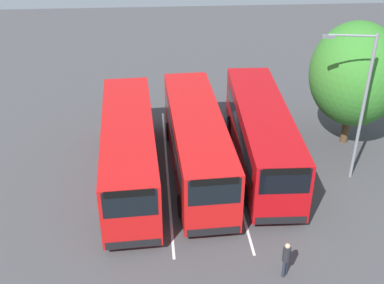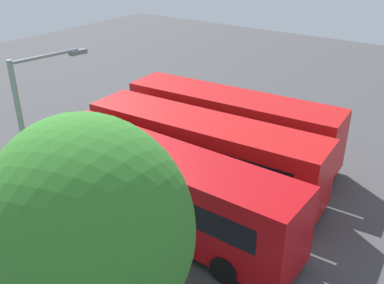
{
  "view_description": "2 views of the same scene",
  "coord_description": "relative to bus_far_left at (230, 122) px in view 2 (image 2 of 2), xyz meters",
  "views": [
    {
      "loc": [
        22.09,
        -1.86,
        14.5
      ],
      "look_at": [
        0.52,
        -0.39,
        2.0
      ],
      "focal_mm": 45.8,
      "sensor_mm": 36.0,
      "label": 1
    },
    {
      "loc": [
        -9.61,
        14.55,
        10.94
      ],
      "look_at": [
        1.01,
        -0.42,
        1.93
      ],
      "focal_mm": 40.73,
      "sensor_mm": 36.0,
      "label": 2
    }
  ],
  "objects": [
    {
      "name": "ground_plane",
      "position": [
        -0.81,
        3.59,
        -1.86
      ],
      "size": [
        67.7,
        67.7,
        0.0
      ],
      "primitive_type": "plane",
      "color": "#424244"
    },
    {
      "name": "bus_far_left",
      "position": [
        0.0,
        0.0,
        0.0
      ],
      "size": [
        11.47,
        3.18,
        3.36
      ],
      "rotation": [
        0.0,
        0.0,
        0.06
      ],
      "color": "red",
      "rests_on": "ground"
    },
    {
      "name": "bus_center_left",
      "position": [
        -0.58,
        3.48,
        0.0
      ],
      "size": [
        11.46,
        3.1,
        3.36
      ],
      "rotation": [
        0.0,
        0.0,
        0.05
      ],
      "color": "red",
      "rests_on": "ground"
    },
    {
      "name": "bus_center_right",
      "position": [
        -1.13,
        6.97,
        0.0
      ],
      "size": [
        11.4,
        2.87,
        3.36
      ],
      "rotation": [
        0.0,
        0.0,
        -0.02
      ],
      "color": "#B70C11",
      "rests_on": "ground"
    },
    {
      "name": "pedestrian",
      "position": [
        7.22,
        6.4,
        -0.88
      ],
      "size": [
        0.45,
        0.45,
        1.66
      ],
      "rotation": [
        0.0,
        0.0,
        3.9
      ],
      "color": "#232833",
      "rests_on": "ground"
    },
    {
      "name": "street_lamp",
      "position": [
        0.41,
        11.28,
        2.59
      ],
      "size": [
        0.56,
        2.5,
        7.71
      ],
      "rotation": [
        0.0,
        0.0,
        -1.73
      ],
      "color": "gray",
      "rests_on": "ground"
    },
    {
      "name": "depot_tree",
      "position": [
        -3.21,
        12.41,
        2.41
      ],
      "size": [
        5.51,
        4.96,
        7.17
      ],
      "color": "#4C3823",
      "rests_on": "ground"
    },
    {
      "name": "lane_stripe_outer_left",
      "position": [
        -0.81,
        1.89,
        -1.85
      ],
      "size": [
        13.65,
        0.38,
        0.01
      ],
      "primitive_type": "cube",
      "rotation": [
        0.0,
        0.0,
        0.02
      ],
      "color": "silver",
      "rests_on": "ground"
    },
    {
      "name": "lane_stripe_inner_left",
      "position": [
        -0.81,
        5.29,
        -1.85
      ],
      "size": [
        13.65,
        0.38,
        0.01
      ],
      "primitive_type": "cube",
      "rotation": [
        0.0,
        0.0,
        0.02
      ],
      "color": "silver",
      "rests_on": "ground"
    }
  ]
}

